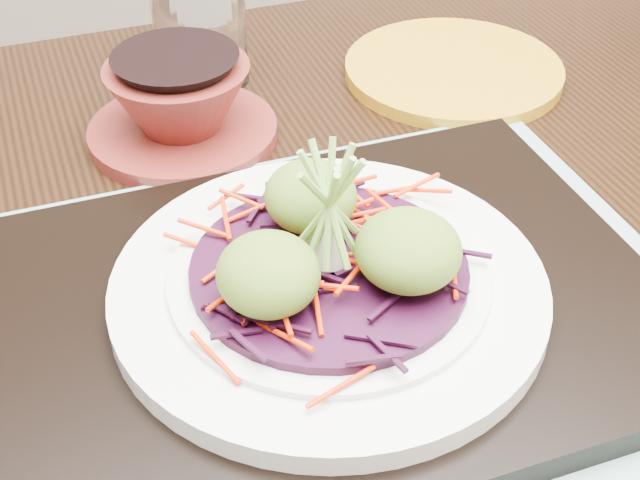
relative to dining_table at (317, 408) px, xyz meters
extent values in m
cube|color=black|center=(0.00, 0.00, 0.08)|extent=(1.35, 0.97, 0.04)
cube|color=black|center=(0.54, 0.43, -0.31)|extent=(0.07, 0.07, 0.75)
cube|color=#7B9F96|center=(0.00, -0.03, 0.11)|extent=(0.48, 0.39, 0.00)
cube|color=black|center=(0.00, -0.03, 0.12)|extent=(0.41, 0.33, 0.02)
cylinder|color=silver|center=(0.00, -0.03, 0.13)|extent=(0.25, 0.25, 0.01)
cylinder|color=silver|center=(0.00, -0.03, 0.14)|extent=(0.19, 0.19, 0.01)
cylinder|color=#2F0926|center=(0.00, -0.03, 0.15)|extent=(0.16, 0.16, 0.01)
ellipsoid|color=#567222|center=(-0.04, -0.05, 0.17)|extent=(0.06, 0.06, 0.04)
ellipsoid|color=#567222|center=(0.04, -0.05, 0.17)|extent=(0.06, 0.06, 0.04)
ellipsoid|color=#567222|center=(0.00, 0.02, 0.17)|extent=(0.06, 0.06, 0.04)
cylinder|color=white|center=(-0.02, 0.30, 0.16)|extent=(0.09, 0.09, 0.11)
cylinder|color=maroon|center=(-0.05, 0.21, 0.11)|extent=(0.19, 0.19, 0.01)
cylinder|color=#B37A13|center=(0.19, 0.25, 0.11)|extent=(0.22, 0.22, 0.01)
camera|label=1|loc=(-0.10, -0.40, 0.48)|focal=50.00mm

